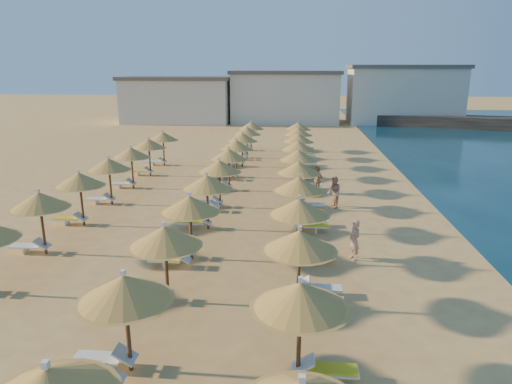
# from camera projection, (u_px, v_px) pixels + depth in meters

# --- Properties ---
(ground) EXTENTS (220.00, 220.00, 0.00)m
(ground) POSITION_uv_depth(u_px,v_px,m) (253.00, 242.00, 21.23)
(ground) COLOR #E2AF63
(ground) RESTS_ON ground
(jetty) EXTENTS (30.17, 10.19, 1.50)m
(jetty) POSITION_uv_depth(u_px,v_px,m) (491.00, 123.00, 59.58)
(jetty) COLOR black
(jetty) RESTS_ON ground
(hotel_blocks) EXTENTS (47.66, 10.12, 8.10)m
(hotel_blocks) POSITION_uv_depth(u_px,v_px,m) (296.00, 97.00, 65.30)
(hotel_blocks) COLOR silver
(hotel_blocks) RESTS_ON ground
(parasol_row_east) EXTENTS (2.53, 39.43, 2.92)m
(parasol_row_east) POSITION_uv_depth(u_px,v_px,m) (299.00, 169.00, 25.44)
(parasol_row_east) COLOR brown
(parasol_row_east) RESTS_ON ground
(parasol_row_west) EXTENTS (2.53, 39.43, 2.92)m
(parasol_row_west) POSITION_uv_depth(u_px,v_px,m) (219.00, 167.00, 25.82)
(parasol_row_west) COLOR brown
(parasol_row_west) RESTS_ON ground
(parasol_row_inland) EXTENTS (2.53, 24.67, 2.92)m
(parasol_row_inland) POSITION_uv_depth(u_px,v_px,m) (109.00, 165.00, 26.36)
(parasol_row_inland) COLOR brown
(parasol_row_inland) RESTS_ON ground
(loungers) EXTENTS (14.05, 38.34, 0.66)m
(loungers) POSITION_uv_depth(u_px,v_px,m) (231.00, 202.00, 26.25)
(loungers) COLOR white
(loungers) RESTS_ON ground
(beachgoer_c) EXTENTS (0.98, 1.13, 1.82)m
(beachgoer_c) POSITION_uv_depth(u_px,v_px,m) (317.00, 180.00, 28.97)
(beachgoer_c) COLOR tan
(beachgoer_c) RESTS_ON ground
(beachgoer_a) EXTENTS (0.63, 0.74, 1.73)m
(beachgoer_a) POSITION_uv_depth(u_px,v_px,m) (354.00, 240.00, 19.06)
(beachgoer_a) COLOR tan
(beachgoer_a) RESTS_ON ground
(beachgoer_b) EXTENTS (0.91, 1.05, 1.83)m
(beachgoer_b) POSITION_uv_depth(u_px,v_px,m) (334.00, 192.00, 26.15)
(beachgoer_b) COLOR tan
(beachgoer_b) RESTS_ON ground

